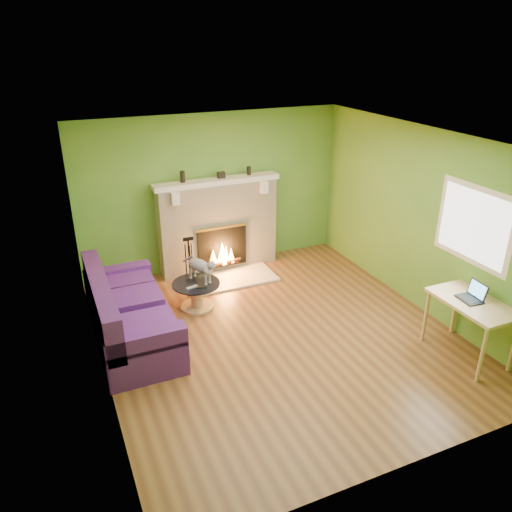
{
  "coord_description": "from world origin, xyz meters",
  "views": [
    {
      "loc": [
        -2.56,
        -5.12,
        3.73
      ],
      "look_at": [
        -0.14,
        0.4,
        1.02
      ],
      "focal_mm": 35.0,
      "sensor_mm": 36.0,
      "label": 1
    }
  ],
  "objects": [
    {
      "name": "mantel_box",
      "position": [
        0.09,
        2.33,
        1.63
      ],
      "size": [
        0.12,
        0.08,
        0.1
      ],
      "primitive_type": "cube",
      "color": "black",
      "rests_on": "mantel"
    },
    {
      "name": "ceiling",
      "position": [
        0.0,
        0.0,
        2.6
      ],
      "size": [
        5.0,
        5.0,
        0.0
      ],
      "primitive_type": "plane",
      "rotation": [
        3.14,
        0.0,
        0.0
      ],
      "color": "white",
      "rests_on": "wall_back"
    },
    {
      "name": "remote_black",
      "position": [
        -0.75,
        0.97,
        0.41
      ],
      "size": [
        0.17,
        0.08,
        0.02
      ],
      "primitive_type": "cube",
      "rotation": [
        0.0,
        0.0,
        -0.25
      ],
      "color": "black",
      "rests_on": "coffee_table"
    },
    {
      "name": "fire_tools",
      "position": [
        -0.63,
        1.95,
        0.42
      ],
      "size": [
        0.21,
        0.21,
        0.77
      ],
      "primitive_type": null,
      "color": "black",
      "rests_on": "hearth"
    },
    {
      "name": "window_pane",
      "position": [
        2.23,
        -0.9,
        1.55
      ],
      "size": [
        0.0,
        1.06,
        1.06
      ],
      "primitive_type": "plane",
      "rotation": [
        1.57,
        0.0,
        -1.57
      ],
      "color": "white",
      "rests_on": "wall_right"
    },
    {
      "name": "desk",
      "position": [
        1.95,
        -1.36,
        0.68
      ],
      "size": [
        0.6,
        1.04,
        0.77
      ],
      "color": "tan",
      "rests_on": "floor"
    },
    {
      "name": "wall_right",
      "position": [
        2.25,
        0.0,
        1.3
      ],
      "size": [
        0.0,
        5.0,
        5.0
      ],
      "primitive_type": "plane",
      "rotation": [
        1.57,
        0.0,
        -1.57
      ],
      "color": "#437E29",
      "rests_on": "floor"
    },
    {
      "name": "floor",
      "position": [
        0.0,
        0.0,
        0.0
      ],
      "size": [
        5.0,
        5.0,
        0.0
      ],
      "primitive_type": "plane",
      "color": "brown",
      "rests_on": "ground"
    },
    {
      "name": "mantel_vase_left",
      "position": [
        -0.56,
        2.33,
        1.67
      ],
      "size": [
        0.08,
        0.08,
        0.18
      ],
      "primitive_type": "cylinder",
      "color": "black",
      "rests_on": "mantel"
    },
    {
      "name": "cat",
      "position": [
        -0.69,
        1.2,
        0.6
      ],
      "size": [
        0.49,
        0.68,
        0.4
      ],
      "primitive_type": null,
      "rotation": [
        0.0,
        0.0,
        0.45
      ],
      "color": "slate",
      "rests_on": "coffee_table"
    },
    {
      "name": "coffee_table",
      "position": [
        -0.77,
        1.15,
        0.23
      ],
      "size": [
        0.7,
        0.7,
        0.4
      ],
      "color": "tan",
      "rests_on": "floor"
    },
    {
      "name": "mantel_vase_right",
      "position": [
        0.57,
        2.33,
        1.65
      ],
      "size": [
        0.07,
        0.07,
        0.14
      ],
      "primitive_type": "cylinder",
      "color": "black",
      "rests_on": "mantel"
    },
    {
      "name": "remote_silver",
      "position": [
        -0.87,
        1.03,
        0.41
      ],
      "size": [
        0.18,
        0.09,
        0.02
      ],
      "primitive_type": "cube",
      "rotation": [
        0.0,
        0.0,
        0.26
      ],
      "color": "gray",
      "rests_on": "coffee_table"
    },
    {
      "name": "wall_left",
      "position": [
        -2.25,
        0.0,
        1.3
      ],
      "size": [
        0.0,
        5.0,
        5.0
      ],
      "primitive_type": "plane",
      "rotation": [
        1.57,
        0.0,
        1.57
      ],
      "color": "#437E29",
      "rests_on": "floor"
    },
    {
      "name": "wall_front",
      "position": [
        0.0,
        -2.5,
        1.3
      ],
      "size": [
        5.0,
        0.0,
        5.0
      ],
      "primitive_type": "plane",
      "rotation": [
        -1.57,
        0.0,
        0.0
      ],
      "color": "#437E29",
      "rests_on": "floor"
    },
    {
      "name": "wall_back",
      "position": [
        0.0,
        2.5,
        1.3
      ],
      "size": [
        5.0,
        0.0,
        5.0
      ],
      "primitive_type": "plane",
      "rotation": [
        1.57,
        0.0,
        0.0
      ],
      "color": "#437E29",
      "rests_on": "floor"
    },
    {
      "name": "laptop",
      "position": [
        1.93,
        -1.31,
        0.88
      ],
      "size": [
        0.28,
        0.31,
        0.22
      ],
      "primitive_type": null,
      "rotation": [
        0.0,
        0.0,
        -0.08
      ],
      "color": "black",
      "rests_on": "desk"
    },
    {
      "name": "fireplace",
      "position": [
        0.0,
        2.32,
        0.77
      ],
      "size": [
        2.1,
        0.46,
        1.58
      ],
      "color": "beige",
      "rests_on": "floor"
    },
    {
      "name": "window_frame",
      "position": [
        2.24,
        -0.9,
        1.55
      ],
      "size": [
        0.0,
        1.2,
        1.2
      ],
      "primitive_type": "plane",
      "rotation": [
        1.57,
        0.0,
        -1.57
      ],
      "color": "silver",
      "rests_on": "wall_right"
    },
    {
      "name": "sofa",
      "position": [
        -1.86,
        0.68,
        0.36
      ],
      "size": [
        0.94,
        2.08,
        0.93
      ],
      "color": "#46185C",
      "rests_on": "floor"
    },
    {
      "name": "hearth",
      "position": [
        0.0,
        1.8,
        0.01
      ],
      "size": [
        1.5,
        0.75,
        0.03
      ],
      "primitive_type": "cube",
      "color": "beige",
      "rests_on": "floor"
    },
    {
      "name": "mantel",
      "position": [
        0.0,
        2.3,
        1.54
      ],
      "size": [
        2.1,
        0.28,
        0.08
      ],
      "primitive_type": "cube",
      "color": "beige",
      "rests_on": "fireplace"
    }
  ]
}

